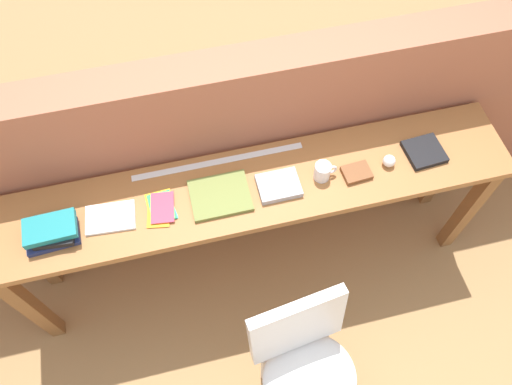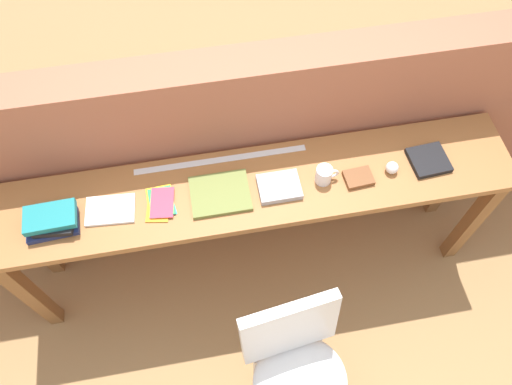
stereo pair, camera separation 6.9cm
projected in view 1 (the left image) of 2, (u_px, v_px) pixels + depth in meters
The scene contains 14 objects.
ground_plane at pixel (266, 305), 2.94m from camera, with size 40.00×40.00×0.00m, color #9E7547.
brick_wall_back at pixel (239, 153), 2.67m from camera, with size 6.00×0.20×1.34m, color #9E5B42.
sideboard at pixel (254, 200), 2.44m from camera, with size 2.50×0.44×0.88m.
chair_white_moulded at pixel (305, 360), 2.27m from camera, with size 0.50×0.51×0.89m.
book_stack_leftmost at pixel (52, 231), 2.16m from camera, with size 0.24×0.17×0.09m.
magazine_cycling at pixel (110, 218), 2.23m from camera, with size 0.22×0.15×0.01m, color white.
pamphlet_pile_colourful at pixel (161, 208), 2.25m from camera, with size 0.15×0.19×0.01m.
book_open_centre at pixel (220, 196), 2.28m from camera, with size 0.27×0.22×0.02m, color olive.
book_grey_hardcover at pixel (279, 186), 2.30m from camera, with size 0.19×0.15×0.03m, color #9E9EA3.
mug at pixel (323, 171), 2.31m from camera, with size 0.11×0.08×0.09m.
leather_journal_brown at pixel (357, 173), 2.35m from camera, with size 0.13×0.10×0.02m, color brown.
sports_ball_small at pixel (389, 161), 2.36m from camera, with size 0.06×0.06×0.06m, color silver.
book_repair_rightmost at pixel (424, 152), 2.41m from camera, with size 0.18×0.17×0.03m, color black.
ruler_metal_back_edge at pixel (218, 162), 2.39m from camera, with size 0.83×0.03×0.00m, color silver.
Camera 1 is at (-0.27, -0.87, 2.87)m, focal length 35.00 mm.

